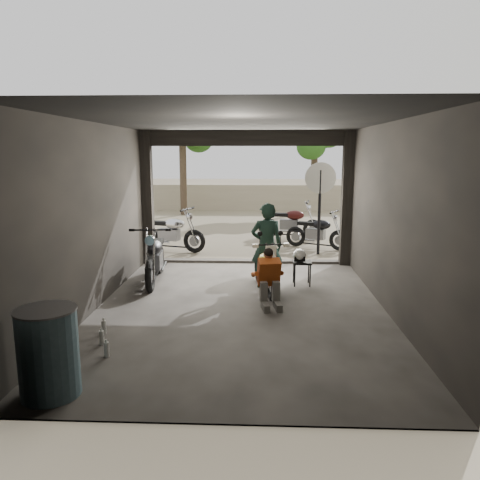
# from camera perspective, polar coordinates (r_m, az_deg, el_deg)

# --- Properties ---
(ground) EXTENTS (80.00, 80.00, 0.00)m
(ground) POSITION_cam_1_polar(r_m,az_deg,el_deg) (8.22, 0.04, -8.52)
(ground) COLOR #7A6D56
(ground) RESTS_ON ground
(garage) EXTENTS (7.00, 7.13, 3.20)m
(garage) POSITION_cam_1_polar(r_m,az_deg,el_deg) (8.43, 0.20, 0.95)
(garage) COLOR #2D2B28
(garage) RESTS_ON ground
(boundary_wall) EXTENTS (18.00, 0.30, 1.20)m
(boundary_wall) POSITION_cam_1_polar(r_m,az_deg,el_deg) (21.86, 1.59, 5.17)
(boundary_wall) COLOR gray
(boundary_wall) RESTS_ON ground
(tree_left) EXTENTS (2.20, 2.20, 5.60)m
(tree_left) POSITION_cam_1_polar(r_m,az_deg,el_deg) (20.56, -7.08, 14.19)
(tree_left) COLOR #382B1E
(tree_left) RESTS_ON ground
(tree_right) EXTENTS (2.20, 2.20, 5.00)m
(tree_right) POSITION_cam_1_polar(r_m,az_deg,el_deg) (21.91, 9.16, 12.80)
(tree_right) COLOR #382B1E
(tree_right) RESTS_ON ground
(main_bike) EXTENTS (0.94, 1.68, 1.06)m
(main_bike) POSITION_cam_1_polar(r_m,az_deg,el_deg) (9.16, 3.08, -3.06)
(main_bike) COLOR beige
(main_bike) RESTS_ON ground
(left_bike) EXTENTS (0.90, 1.88, 1.23)m
(left_bike) POSITION_cam_1_polar(r_m,az_deg,el_deg) (9.90, -10.35, -1.65)
(left_bike) COLOR black
(left_bike) RESTS_ON ground
(outside_bike_a) EXTENTS (1.93, 1.23, 1.21)m
(outside_bike_a) POSITION_cam_1_polar(r_m,az_deg,el_deg) (12.99, -8.45, 1.28)
(outside_bike_a) COLOR black
(outside_bike_a) RESTS_ON ground
(outside_bike_b) EXTENTS (1.86, 1.00, 1.20)m
(outside_bike_b) POSITION_cam_1_polar(r_m,az_deg,el_deg) (14.79, 6.21, 2.45)
(outside_bike_b) COLOR #360E0D
(outside_bike_b) RESTS_ON ground
(outside_bike_c) EXTENTS (1.76, 1.31, 1.10)m
(outside_bike_c) POSITION_cam_1_polar(r_m,az_deg,el_deg) (13.37, 9.40, 1.28)
(outside_bike_c) COLOR black
(outside_bike_c) RESTS_ON ground
(rider) EXTENTS (0.65, 0.44, 1.73)m
(rider) POSITION_cam_1_polar(r_m,az_deg,el_deg) (9.32, 3.27, -0.72)
(rider) COLOR black
(rider) RESTS_ON ground
(mechanic) EXTENTS (0.62, 0.77, 1.01)m
(mechanic) POSITION_cam_1_polar(r_m,az_deg,el_deg) (8.19, 3.67, -4.92)
(mechanic) COLOR #AA4816
(mechanic) RESTS_ON ground
(stool) EXTENTS (0.37, 0.37, 0.51)m
(stool) POSITION_cam_1_polar(r_m,az_deg,el_deg) (9.62, 7.57, -3.01)
(stool) COLOR black
(stool) RESTS_ON ground
(helmet) EXTENTS (0.29, 0.30, 0.26)m
(helmet) POSITION_cam_1_polar(r_m,az_deg,el_deg) (9.57, 7.25, -1.83)
(helmet) COLOR silver
(helmet) RESTS_ON stool
(oil_drum) EXTENTS (0.78, 0.78, 1.02)m
(oil_drum) POSITION_cam_1_polar(r_m,az_deg,el_deg) (5.73, -22.30, -12.70)
(oil_drum) COLOR #3E5C69
(oil_drum) RESTS_ON ground
(sign_post) EXTENTS (0.81, 0.08, 2.44)m
(sign_post) POSITION_cam_1_polar(r_m,az_deg,el_deg) (12.49, 9.72, 5.71)
(sign_post) COLOR black
(sign_post) RESTS_ON ground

